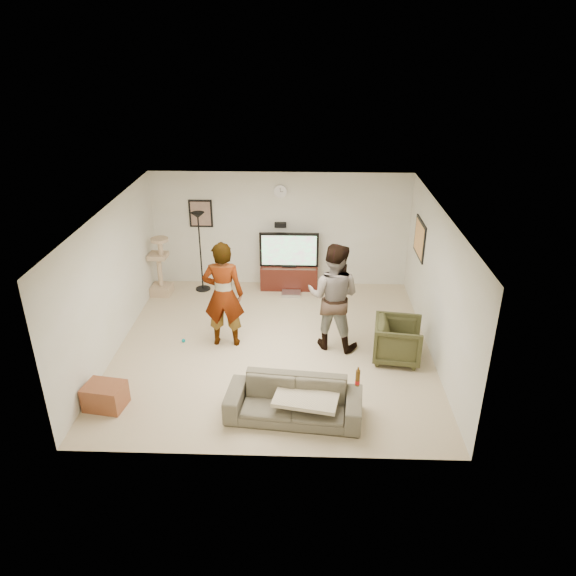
{
  "coord_description": "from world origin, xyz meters",
  "views": [
    {
      "loc": [
        0.54,
        -8.23,
        5.04
      ],
      "look_at": [
        0.25,
        0.2,
        1.07
      ],
      "focal_mm": 33.6,
      "sensor_mm": 36.0,
      "label": 1
    }
  ],
  "objects_px": {
    "tv_stand": "(289,277)",
    "floor_lamp": "(200,252)",
    "tv": "(289,250)",
    "side_table": "(105,396)",
    "person_right": "(333,297)",
    "person_left": "(223,295)",
    "beer_bottle": "(358,378)",
    "sofa": "(294,400)",
    "armchair": "(398,340)",
    "cat_tree": "(159,266)"
  },
  "relations": [
    {
      "from": "person_left",
      "to": "side_table",
      "type": "height_order",
      "value": "person_left"
    },
    {
      "from": "side_table",
      "to": "armchair",
      "type": "bearing_deg",
      "value": 18.07
    },
    {
      "from": "person_right",
      "to": "beer_bottle",
      "type": "height_order",
      "value": "person_right"
    },
    {
      "from": "beer_bottle",
      "to": "armchair",
      "type": "distance_m",
      "value": 1.84
    },
    {
      "from": "armchair",
      "to": "cat_tree",
      "type": "bearing_deg",
      "value": 71.21
    },
    {
      "from": "tv_stand",
      "to": "person_right",
      "type": "relative_size",
      "value": 0.64
    },
    {
      "from": "tv",
      "to": "person_right",
      "type": "distance_m",
      "value": 2.55
    },
    {
      "from": "tv",
      "to": "beer_bottle",
      "type": "relative_size",
      "value": 5.05
    },
    {
      "from": "tv",
      "to": "person_left",
      "type": "xyz_separation_m",
      "value": [
        -1.06,
        -2.4,
        0.08
      ]
    },
    {
      "from": "person_left",
      "to": "beer_bottle",
      "type": "height_order",
      "value": "person_left"
    },
    {
      "from": "sofa",
      "to": "side_table",
      "type": "distance_m",
      "value": 2.81
    },
    {
      "from": "side_table",
      "to": "beer_bottle",
      "type": "bearing_deg",
      "value": -2.08
    },
    {
      "from": "floor_lamp",
      "to": "person_left",
      "type": "bearing_deg",
      "value": -69.96
    },
    {
      "from": "person_left",
      "to": "sofa",
      "type": "distance_m",
      "value": 2.49
    },
    {
      "from": "armchair",
      "to": "floor_lamp",
      "type": "bearing_deg",
      "value": 63.58
    },
    {
      "from": "side_table",
      "to": "person_left",
      "type": "bearing_deg",
      "value": 51.06
    },
    {
      "from": "beer_bottle",
      "to": "armchair",
      "type": "bearing_deg",
      "value": 62.84
    },
    {
      "from": "person_left",
      "to": "armchair",
      "type": "height_order",
      "value": "person_left"
    },
    {
      "from": "sofa",
      "to": "person_left",
      "type": "bearing_deg",
      "value": 127.96
    },
    {
      "from": "tv_stand",
      "to": "beer_bottle",
      "type": "xyz_separation_m",
      "value": [
        1.11,
        -4.43,
        0.44
      ]
    },
    {
      "from": "person_left",
      "to": "armchair",
      "type": "xyz_separation_m",
      "value": [
        2.99,
        -0.42,
        -0.61
      ]
    },
    {
      "from": "sofa",
      "to": "beer_bottle",
      "type": "xyz_separation_m",
      "value": [
        0.89,
        0.0,
        0.41
      ]
    },
    {
      "from": "person_right",
      "to": "floor_lamp",
      "type": "bearing_deg",
      "value": -22.43
    },
    {
      "from": "cat_tree",
      "to": "person_right",
      "type": "xyz_separation_m",
      "value": [
        3.56,
        -1.99,
        0.32
      ]
    },
    {
      "from": "tv_stand",
      "to": "floor_lamp",
      "type": "height_order",
      "value": "floor_lamp"
    },
    {
      "from": "armchair",
      "to": "side_table",
      "type": "relative_size",
      "value": 1.39
    },
    {
      "from": "floor_lamp",
      "to": "sofa",
      "type": "bearing_deg",
      "value": -63.91
    },
    {
      "from": "person_left",
      "to": "floor_lamp",
      "type": "bearing_deg",
      "value": -70.2
    },
    {
      "from": "sofa",
      "to": "cat_tree",
      "type": "bearing_deg",
      "value": 132.01
    },
    {
      "from": "tv",
      "to": "floor_lamp",
      "type": "xyz_separation_m",
      "value": [
        -1.88,
        -0.16,
        -0.02
      ]
    },
    {
      "from": "tv",
      "to": "beer_bottle",
      "type": "bearing_deg",
      "value": -75.96
    },
    {
      "from": "tv",
      "to": "armchair",
      "type": "height_order",
      "value": "tv"
    },
    {
      "from": "person_left",
      "to": "sofa",
      "type": "height_order",
      "value": "person_left"
    },
    {
      "from": "person_right",
      "to": "tv",
      "type": "bearing_deg",
      "value": -53.58
    },
    {
      "from": "person_right",
      "to": "beer_bottle",
      "type": "relative_size",
      "value": 7.72
    },
    {
      "from": "tv_stand",
      "to": "tv",
      "type": "bearing_deg",
      "value": 0.0
    },
    {
      "from": "tv",
      "to": "armchair",
      "type": "bearing_deg",
      "value": -55.54
    },
    {
      "from": "sofa",
      "to": "beer_bottle",
      "type": "relative_size",
      "value": 7.77
    },
    {
      "from": "person_right",
      "to": "side_table",
      "type": "height_order",
      "value": "person_right"
    },
    {
      "from": "tv",
      "to": "sofa",
      "type": "distance_m",
      "value": 4.48
    },
    {
      "from": "tv",
      "to": "side_table",
      "type": "relative_size",
      "value": 2.2
    },
    {
      "from": "floor_lamp",
      "to": "side_table",
      "type": "relative_size",
      "value": 3.03
    },
    {
      "from": "floor_lamp",
      "to": "sofa",
      "type": "height_order",
      "value": "floor_lamp"
    },
    {
      "from": "person_left",
      "to": "tv",
      "type": "bearing_deg",
      "value": -114.06
    },
    {
      "from": "person_right",
      "to": "armchair",
      "type": "xyz_separation_m",
      "value": [
        1.09,
        -0.42,
        -0.6
      ]
    },
    {
      "from": "cat_tree",
      "to": "person_right",
      "type": "bearing_deg",
      "value": -29.15
    },
    {
      "from": "person_right",
      "to": "armchair",
      "type": "height_order",
      "value": "person_right"
    },
    {
      "from": "cat_tree",
      "to": "side_table",
      "type": "distance_m",
      "value": 3.91
    },
    {
      "from": "cat_tree",
      "to": "person_left",
      "type": "distance_m",
      "value": 2.6
    },
    {
      "from": "floor_lamp",
      "to": "beer_bottle",
      "type": "distance_m",
      "value": 5.22
    }
  ]
}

